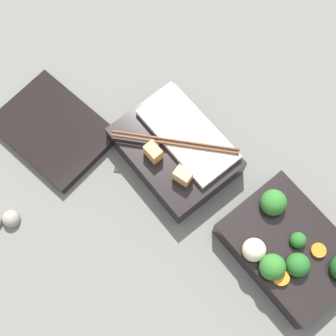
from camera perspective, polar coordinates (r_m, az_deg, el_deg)
The scene contains 5 objects.
ground_plane at distance 0.84m, azimuth 8.31°, elevation -4.12°, with size 3.00×3.00×0.00m, color slate.
bento_tray_vegetable at distance 0.80m, azimuth 14.47°, elevation -9.37°, with size 0.21×0.15×0.08m.
bento_tray_rice at distance 0.83m, azimuth 1.00°, elevation 2.29°, with size 0.21×0.16×0.08m.
bento_lid at distance 0.90m, azimuth -13.76°, elevation 4.58°, with size 0.20×0.15×0.02m, color black.
pebble_1 at distance 0.86m, azimuth -18.59°, elevation -5.90°, with size 0.03×0.03×0.03m, color gray.
Camera 1 is at (-0.10, 0.24, 0.80)m, focal length 50.00 mm.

